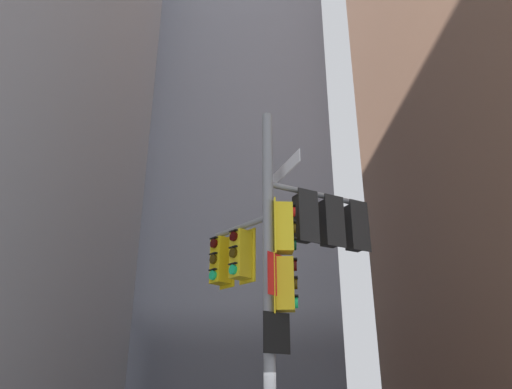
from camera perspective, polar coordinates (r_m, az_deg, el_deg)
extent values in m
cube|color=slate|center=(43.27, -5.58, 10.53)|extent=(17.44, 17.44, 51.35)
cylinder|color=gray|center=(9.25, 1.54, -11.62)|extent=(0.22, 0.22, 7.79)
cylinder|color=gray|center=(10.54, 7.20, -0.01)|extent=(2.24, 1.19, 0.12)
cylinder|color=gray|center=(10.25, -1.78, -3.86)|extent=(1.18, 1.37, 0.12)
cube|color=black|center=(9.98, 6.26, -2.45)|extent=(0.44, 0.24, 1.14)
cube|color=black|center=(10.13, 5.66, -2.78)|extent=(0.46, 0.46, 1.00)
cylinder|color=red|center=(10.40, 4.98, -1.29)|extent=(0.21, 0.14, 0.20)
cube|color=black|center=(10.45, 4.94, -0.69)|extent=(0.23, 0.16, 0.02)
cylinder|color=#3C2C06|center=(10.28, 5.04, -3.11)|extent=(0.21, 0.14, 0.20)
cube|color=black|center=(10.33, 5.00, -2.49)|extent=(0.23, 0.16, 0.02)
cylinder|color=#06311C|center=(10.17, 5.11, -4.97)|extent=(0.21, 0.14, 0.20)
cube|color=black|center=(10.21, 5.07, -4.34)|extent=(0.23, 0.16, 0.02)
cube|color=black|center=(10.35, 9.34, -3.03)|extent=(0.44, 0.24, 1.14)
cube|color=black|center=(10.50, 8.72, -3.34)|extent=(0.46, 0.46, 1.00)
cylinder|color=#360605|center=(10.77, 7.99, -1.89)|extent=(0.21, 0.14, 0.20)
cube|color=black|center=(10.81, 7.94, -1.31)|extent=(0.23, 0.16, 0.02)
cylinder|color=#3C2C06|center=(10.65, 8.09, -3.66)|extent=(0.21, 0.14, 0.20)
cube|color=black|center=(10.69, 8.04, -3.06)|extent=(0.23, 0.16, 0.02)
cylinder|color=#19C672|center=(10.54, 8.19, -5.46)|extent=(0.21, 0.14, 0.20)
cube|color=black|center=(10.58, 8.14, -4.84)|extent=(0.23, 0.16, 0.02)
cube|color=black|center=(10.76, 12.21, -3.56)|extent=(0.44, 0.24, 1.14)
cube|color=black|center=(10.90, 11.58, -3.86)|extent=(0.46, 0.46, 1.00)
cylinder|color=#360605|center=(11.15, 10.80, -2.45)|extent=(0.21, 0.14, 0.20)
cube|color=black|center=(11.20, 10.73, -1.88)|extent=(0.23, 0.16, 0.02)
cylinder|color=#3C2C06|center=(11.04, 10.93, -4.16)|extent=(0.21, 0.14, 0.20)
cube|color=black|center=(11.08, 10.86, -3.58)|extent=(0.23, 0.16, 0.02)
cylinder|color=#19C672|center=(10.94, 11.06, -5.90)|extent=(0.21, 0.14, 0.20)
cube|color=black|center=(10.98, 11.00, -5.30)|extent=(0.23, 0.16, 0.02)
cube|color=yellow|center=(10.20, -1.00, -7.29)|extent=(0.33, 0.39, 1.14)
cube|color=yellow|center=(10.08, -1.82, -7.10)|extent=(0.48, 0.48, 1.00)
cylinder|color=#360605|center=(10.05, -2.67, -4.97)|extent=(0.17, 0.19, 0.20)
cube|color=black|center=(10.09, -2.69, -4.31)|extent=(0.20, 0.21, 0.02)
cylinder|color=#3C2C06|center=(9.95, -2.71, -6.89)|extent=(0.17, 0.19, 0.20)
cube|color=black|center=(9.98, -2.72, -6.22)|extent=(0.20, 0.21, 0.02)
cylinder|color=#19C672|center=(9.87, -2.75, -8.85)|extent=(0.17, 0.19, 0.20)
cube|color=black|center=(9.89, -2.76, -8.17)|extent=(0.20, 0.21, 0.02)
cube|color=yellow|center=(10.70, -3.38, -7.98)|extent=(0.33, 0.39, 1.14)
cube|color=yellow|center=(10.58, -4.19, -7.80)|extent=(0.48, 0.48, 1.00)
cylinder|color=#360605|center=(10.56, -5.00, -5.78)|extent=(0.17, 0.19, 0.20)
cube|color=black|center=(10.59, -5.00, -5.15)|extent=(0.20, 0.21, 0.02)
cylinder|color=#3C2C06|center=(10.47, -5.06, -7.61)|extent=(0.17, 0.19, 0.20)
cube|color=black|center=(10.50, -5.07, -6.97)|extent=(0.20, 0.21, 0.02)
cylinder|color=#19C672|center=(10.38, -5.13, -9.48)|extent=(0.17, 0.19, 0.20)
cube|color=black|center=(10.41, -5.13, -8.83)|extent=(0.20, 0.21, 0.02)
cube|color=yellow|center=(9.59, 2.17, -3.97)|extent=(0.04, 0.48, 1.14)
cube|color=yellow|center=(9.61, 3.31, -3.98)|extent=(0.35, 0.35, 1.00)
cylinder|color=red|center=(9.75, 4.43, -2.04)|extent=(0.06, 0.20, 0.20)
cube|color=black|center=(9.79, 4.44, -1.38)|extent=(0.08, 0.22, 0.02)
cylinder|color=#3C2C06|center=(9.63, 4.49, -3.99)|extent=(0.06, 0.20, 0.20)
cube|color=black|center=(9.67, 4.51, -3.32)|extent=(0.08, 0.22, 0.02)
cylinder|color=#06311C|center=(9.53, 4.56, -5.99)|extent=(0.06, 0.20, 0.20)
cube|color=black|center=(9.56, 4.57, -5.30)|extent=(0.08, 0.22, 0.02)
cube|color=gold|center=(9.28, 2.28, -10.55)|extent=(0.09, 0.48, 1.14)
cube|color=gold|center=(9.27, 3.47, -10.52)|extent=(0.38, 0.38, 1.00)
cylinder|color=#360605|center=(9.35, 4.66, -8.38)|extent=(0.08, 0.21, 0.20)
cube|color=black|center=(9.38, 4.67, -7.67)|extent=(0.10, 0.23, 0.02)
cylinder|color=#3C2C06|center=(9.27, 4.73, -10.48)|extent=(0.08, 0.21, 0.20)
cube|color=black|center=(9.29, 4.74, -9.76)|extent=(0.10, 0.23, 0.02)
cylinder|color=#19C672|center=(9.20, 4.80, -12.61)|extent=(0.08, 0.21, 0.20)
cube|color=black|center=(9.22, 4.81, -11.88)|extent=(0.10, 0.23, 0.02)
cube|color=white|center=(10.20, 3.21, 2.76)|extent=(0.55, 1.55, 0.28)
cube|color=#19479E|center=(10.20, 3.21, 2.76)|extent=(0.53, 1.51, 0.24)
cube|color=red|center=(9.19, 2.63, -9.49)|extent=(0.43, 0.50, 0.80)
cube|color=white|center=(9.19, 2.63, -9.49)|extent=(0.40, 0.47, 0.76)
cube|color=black|center=(8.97, 2.47, -15.98)|extent=(0.51, 0.35, 0.72)
cube|color=white|center=(8.97, 2.47, -15.98)|extent=(0.47, 0.32, 0.68)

